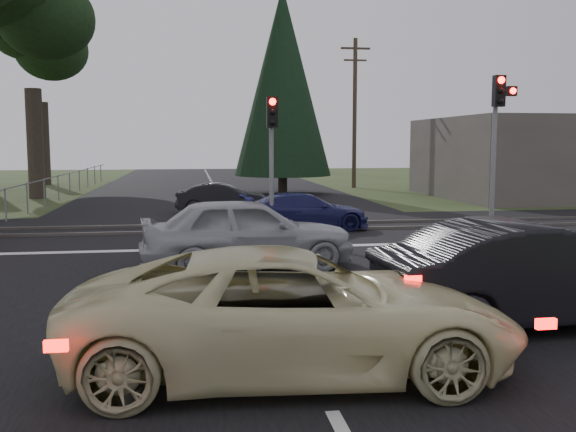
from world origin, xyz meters
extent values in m
plane|color=#313E1C|center=(0.00, 0.00, 0.00)|extent=(120.00, 120.00, 0.00)
cube|color=black|center=(0.00, 10.00, 0.01)|extent=(14.00, 100.00, 0.01)
cube|color=black|center=(0.00, 12.00, 0.01)|extent=(120.00, 8.00, 0.01)
cube|color=silver|center=(0.00, 8.20, 0.01)|extent=(13.00, 0.35, 0.00)
cube|color=#59544C|center=(0.00, 11.20, 0.05)|extent=(120.00, 0.12, 0.10)
cube|color=#59544C|center=(0.00, 12.80, 0.05)|extent=(120.00, 0.12, 0.10)
cylinder|color=slate|center=(7.50, 9.60, 1.90)|extent=(0.14, 0.14, 3.80)
cube|color=black|center=(7.50, 9.42, 4.25)|extent=(0.32, 0.24, 0.90)
sphere|color=#FF0C07|center=(7.50, 9.29, 4.55)|extent=(0.20, 0.20, 0.20)
sphere|color=black|center=(7.50, 9.29, 4.25)|extent=(0.18, 0.18, 0.18)
sphere|color=black|center=(7.50, 9.29, 3.95)|extent=(0.18, 0.18, 0.18)
cube|color=black|center=(7.88, 9.42, 4.25)|extent=(0.28, 0.22, 0.28)
sphere|color=#FF0C07|center=(7.88, 9.30, 4.25)|extent=(0.18, 0.18, 0.18)
cylinder|color=slate|center=(1.00, 10.80, 1.60)|extent=(0.14, 0.14, 3.20)
cube|color=black|center=(1.00, 10.62, 3.65)|extent=(0.32, 0.24, 0.90)
sphere|color=#FF0C07|center=(1.00, 10.49, 3.95)|extent=(0.20, 0.20, 0.20)
sphere|color=black|center=(1.00, 10.49, 3.65)|extent=(0.18, 0.18, 0.18)
sphere|color=black|center=(1.00, 10.49, 3.35)|extent=(0.18, 0.18, 0.18)
cylinder|color=#4C3D2D|center=(8.50, 30.00, 4.50)|extent=(0.26, 0.26, 9.00)
cube|color=#4C3D2D|center=(8.50, 30.00, 8.40)|extent=(1.80, 0.12, 0.12)
cube|color=#4C3D2D|center=(8.50, 30.00, 7.70)|extent=(1.40, 0.10, 0.10)
cylinder|color=#4C3D2D|center=(8.50, 55.00, 4.50)|extent=(0.26, 0.26, 9.00)
cube|color=#4C3D2D|center=(8.50, 55.00, 8.40)|extent=(1.80, 0.12, 0.12)
cube|color=#4C3D2D|center=(8.50, 55.00, 7.70)|extent=(1.40, 0.10, 0.10)
cylinder|color=#473D33|center=(-9.00, 25.00, 2.70)|extent=(0.80, 0.80, 5.40)
ellipsoid|color=black|center=(-9.00, 25.00, 9.60)|extent=(6.00, 6.00, 7.20)
cylinder|color=#473D33|center=(-11.00, 36.00, 2.70)|extent=(0.80, 0.80, 5.40)
ellipsoid|color=black|center=(-11.00, 36.00, 9.60)|extent=(6.00, 6.00, 7.20)
cylinder|color=#473D33|center=(3.50, 26.00, 1.00)|extent=(0.50, 0.50, 2.00)
cone|color=black|center=(3.50, 26.00, 6.00)|extent=(5.20, 5.20, 10.00)
cube|color=#59514C|center=(18.00, 22.00, 2.00)|extent=(14.00, 10.00, 4.00)
imported|color=beige|center=(-0.20, -1.00, 0.74)|extent=(5.50, 2.80, 1.49)
imported|color=black|center=(3.67, 0.42, 0.79)|extent=(4.92, 2.03, 1.58)
imported|color=#A3A6AB|center=(-0.20, 5.55, 0.79)|extent=(4.81, 2.30, 1.58)
imported|color=navy|center=(2.14, 11.43, 0.59)|extent=(4.14, 1.89, 1.17)
imported|color=black|center=(-0.20, 16.73, 0.59)|extent=(3.66, 1.58, 1.17)
camera|label=1|loc=(-1.39, -8.37, 2.75)|focal=40.00mm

